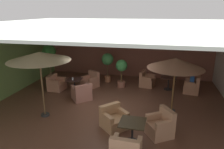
{
  "coord_description": "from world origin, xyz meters",
  "views": [
    {
      "loc": [
        1.93,
        -7.86,
        3.99
      ],
      "look_at": [
        0.0,
        0.49,
        1.36
      ],
      "focal_mm": 33.48,
      "sensor_mm": 36.0,
      "label": 1
    }
  ],
  "objects_px": {
    "armchair_mid_center_north": "(192,86)",
    "iced_drink_cup": "(73,79)",
    "armchair_front_right_east": "(114,120)",
    "patron_blue_shirt": "(192,79)",
    "cafe_table_front_left": "(74,82)",
    "armchair_front_right_north": "(160,126)",
    "patio_umbrella_tall_red": "(39,57)",
    "armchair_front_left_east": "(82,93)",
    "armchair_front_left_south": "(91,81)",
    "cafe_table_mid_center": "(169,80)",
    "patio_umbrella_center_beige": "(176,63)",
    "potted_tree_mid_left": "(49,54)",
    "potted_tree_left_corner": "(122,69)",
    "potted_tree_mid_right": "(108,62)",
    "armchair_mid_center_east": "(147,81)",
    "cafe_table_front_right": "(132,126)",
    "armchair_front_left_north": "(56,84)"
  },
  "relations": [
    {
      "from": "armchair_mid_center_north",
      "to": "iced_drink_cup",
      "type": "distance_m",
      "value": 6.03
    },
    {
      "from": "armchair_front_right_east",
      "to": "patron_blue_shirt",
      "type": "distance_m",
      "value": 5.17
    },
    {
      "from": "cafe_table_front_left",
      "to": "iced_drink_cup",
      "type": "xyz_separation_m",
      "value": [
        -0.04,
        -0.1,
        0.2
      ]
    },
    {
      "from": "armchair_front_right_north",
      "to": "patio_umbrella_tall_red",
      "type": "xyz_separation_m",
      "value": [
        -4.45,
        0.37,
        2.05
      ]
    },
    {
      "from": "armchair_front_left_east",
      "to": "patron_blue_shirt",
      "type": "xyz_separation_m",
      "value": [
        5.09,
        2.08,
        0.43
      ]
    },
    {
      "from": "armchair_front_left_south",
      "to": "cafe_table_mid_center",
      "type": "relative_size",
      "value": 1.17
    },
    {
      "from": "patio_umbrella_tall_red",
      "to": "armchair_front_right_north",
      "type": "bearing_deg",
      "value": -4.7
    },
    {
      "from": "patio_umbrella_center_beige",
      "to": "potted_tree_mid_left",
      "type": "relative_size",
      "value": 1.03
    },
    {
      "from": "patio_umbrella_tall_red",
      "to": "potted_tree_left_corner",
      "type": "xyz_separation_m",
      "value": [
        2.34,
        3.93,
        -1.39
      ]
    },
    {
      "from": "potted_tree_mid_right",
      "to": "patron_blue_shirt",
      "type": "relative_size",
      "value": 2.64
    },
    {
      "from": "armchair_mid_center_east",
      "to": "potted_tree_mid_left",
      "type": "distance_m",
      "value": 5.63
    },
    {
      "from": "armchair_front_right_east",
      "to": "potted_tree_left_corner",
      "type": "bearing_deg",
      "value": 96.97
    },
    {
      "from": "potted_tree_left_corner",
      "to": "patron_blue_shirt",
      "type": "xyz_separation_m",
      "value": [
        3.6,
        -0.03,
        -0.27
      ]
    },
    {
      "from": "armchair_front_left_south",
      "to": "armchair_mid_center_east",
      "type": "height_order",
      "value": "armchair_front_left_south"
    },
    {
      "from": "armchair_front_right_east",
      "to": "potted_tree_left_corner",
      "type": "height_order",
      "value": "potted_tree_left_corner"
    },
    {
      "from": "armchair_front_left_south",
      "to": "potted_tree_mid_left",
      "type": "distance_m",
      "value": 2.82
    },
    {
      "from": "armchair_front_right_east",
      "to": "patio_umbrella_tall_red",
      "type": "bearing_deg",
      "value": 175.55
    },
    {
      "from": "patron_blue_shirt",
      "to": "potted_tree_left_corner",
      "type": "bearing_deg",
      "value": 179.46
    },
    {
      "from": "potted_tree_left_corner",
      "to": "potted_tree_mid_left",
      "type": "relative_size",
      "value": 0.69
    },
    {
      "from": "armchair_front_left_south",
      "to": "cafe_table_mid_center",
      "type": "bearing_deg",
      "value": 7.32
    },
    {
      "from": "armchair_front_right_north",
      "to": "armchair_mid_center_north",
      "type": "bearing_deg",
      "value": 70.1
    },
    {
      "from": "patio_umbrella_center_beige",
      "to": "patron_blue_shirt",
      "type": "distance_m",
      "value": 2.95
    },
    {
      "from": "armchair_front_right_north",
      "to": "armchair_front_right_east",
      "type": "xyz_separation_m",
      "value": [
        -1.6,
        0.14,
        -0.04
      ]
    },
    {
      "from": "patron_blue_shirt",
      "to": "iced_drink_cup",
      "type": "distance_m",
      "value": 5.98
    },
    {
      "from": "cafe_table_front_right",
      "to": "patron_blue_shirt",
      "type": "bearing_deg",
      "value": 63.92
    },
    {
      "from": "armchair_front_left_south",
      "to": "patio_umbrella_center_beige",
      "type": "bearing_deg",
      "value": -26.42
    },
    {
      "from": "armchair_mid_center_north",
      "to": "patio_umbrella_center_beige",
      "type": "distance_m",
      "value": 3.16
    },
    {
      "from": "patio_umbrella_tall_red",
      "to": "potted_tree_mid_left",
      "type": "relative_size",
      "value": 1.16
    },
    {
      "from": "armchair_front_left_east",
      "to": "potted_tree_mid_left",
      "type": "relative_size",
      "value": 0.5
    },
    {
      "from": "cafe_table_front_left",
      "to": "armchair_front_left_east",
      "type": "relative_size",
      "value": 0.68
    },
    {
      "from": "potted_tree_mid_left",
      "to": "cafe_table_mid_center",
      "type": "bearing_deg",
      "value": 2.64
    },
    {
      "from": "armchair_front_left_east",
      "to": "iced_drink_cup",
      "type": "relative_size",
      "value": 10.08
    },
    {
      "from": "armchair_front_left_south",
      "to": "cafe_table_front_right",
      "type": "distance_m",
      "value": 5.32
    },
    {
      "from": "armchair_front_left_north",
      "to": "armchair_mid_center_north",
      "type": "relative_size",
      "value": 0.95
    },
    {
      "from": "armchair_mid_center_north",
      "to": "potted_tree_mid_left",
      "type": "xyz_separation_m",
      "value": [
        -7.75,
        -0.11,
        1.32
      ]
    },
    {
      "from": "cafe_table_mid_center",
      "to": "iced_drink_cup",
      "type": "bearing_deg",
      "value": -161.69
    },
    {
      "from": "potted_tree_left_corner",
      "to": "cafe_table_front_left",
      "type": "bearing_deg",
      "value": -149.13
    },
    {
      "from": "potted_tree_mid_right",
      "to": "iced_drink_cup",
      "type": "distance_m",
      "value": 2.48
    },
    {
      "from": "armchair_mid_center_east",
      "to": "patio_umbrella_center_beige",
      "type": "xyz_separation_m",
      "value": [
        1.21,
        -2.87,
        1.75
      ]
    },
    {
      "from": "armchair_mid_center_north",
      "to": "potted_tree_left_corner",
      "type": "xyz_separation_m",
      "value": [
        -3.65,
        0.04,
        0.67
      ]
    },
    {
      "from": "armchair_front_left_south",
      "to": "potted_tree_left_corner",
      "type": "distance_m",
      "value": 1.81
    },
    {
      "from": "patio_umbrella_center_beige",
      "to": "potted_tree_left_corner",
      "type": "bearing_deg",
      "value": 136.15
    },
    {
      "from": "armchair_front_left_east",
      "to": "potted_tree_left_corner",
      "type": "relative_size",
      "value": 0.73
    },
    {
      "from": "armchair_mid_center_north",
      "to": "iced_drink_cup",
      "type": "relative_size",
      "value": 8.33
    },
    {
      "from": "iced_drink_cup",
      "to": "armchair_mid_center_east",
      "type": "bearing_deg",
      "value": 27.05
    },
    {
      "from": "armchair_front_right_east",
      "to": "cafe_table_mid_center",
      "type": "relative_size",
      "value": 1.31
    },
    {
      "from": "cafe_table_mid_center",
      "to": "potted_tree_mid_left",
      "type": "relative_size",
      "value": 0.4
    },
    {
      "from": "cafe_table_front_left",
      "to": "armchair_front_left_east",
      "type": "height_order",
      "value": "armchair_front_left_east"
    },
    {
      "from": "cafe_table_front_left",
      "to": "potted_tree_left_corner",
      "type": "height_order",
      "value": "potted_tree_left_corner"
    },
    {
      "from": "patio_umbrella_tall_red",
      "to": "patio_umbrella_center_beige",
      "type": "height_order",
      "value": "patio_umbrella_tall_red"
    }
  ]
}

